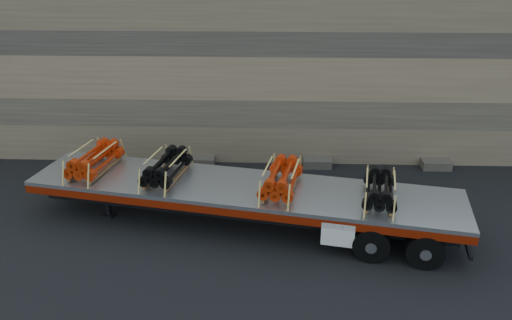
{
  "coord_description": "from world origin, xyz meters",
  "views": [
    {
      "loc": [
        0.06,
        -14.78,
        8.85
      ],
      "look_at": [
        -0.5,
        1.35,
        1.73
      ],
      "focal_mm": 35.0,
      "sensor_mm": 36.0,
      "label": 1
    }
  ],
  "objects_px": {
    "trailer": "(242,205)",
    "bundle_rear": "(380,190)",
    "bundle_midfront": "(166,168)",
    "bundle_midrear": "(281,179)",
    "bundle_front": "(95,160)"
  },
  "relations": [
    {
      "from": "trailer",
      "to": "bundle_midrear",
      "type": "distance_m",
      "value": 1.73
    },
    {
      "from": "bundle_midrear",
      "to": "bundle_rear",
      "type": "xyz_separation_m",
      "value": [
        3.04,
        -0.59,
        -0.03
      ]
    },
    {
      "from": "bundle_midrear",
      "to": "bundle_midfront",
      "type": "bearing_deg",
      "value": 180.0
    },
    {
      "from": "bundle_midfront",
      "to": "bundle_rear",
      "type": "bearing_deg",
      "value": 0.0
    },
    {
      "from": "trailer",
      "to": "bundle_midfront",
      "type": "height_order",
      "value": "bundle_midfront"
    },
    {
      "from": "bundle_front",
      "to": "bundle_rear",
      "type": "distance_m",
      "value": 9.71
    },
    {
      "from": "trailer",
      "to": "bundle_rear",
      "type": "distance_m",
      "value": 4.56
    },
    {
      "from": "bundle_rear",
      "to": "bundle_midrear",
      "type": "bearing_deg",
      "value": 180.0
    },
    {
      "from": "trailer",
      "to": "bundle_front",
      "type": "relative_size",
      "value": 6.38
    },
    {
      "from": "bundle_front",
      "to": "bundle_midrear",
      "type": "bearing_deg",
      "value": -0.0
    },
    {
      "from": "bundle_front",
      "to": "bundle_midrear",
      "type": "relative_size",
      "value": 1.02
    },
    {
      "from": "trailer",
      "to": "bundle_midfront",
      "type": "bearing_deg",
      "value": 180.0
    },
    {
      "from": "bundle_rear",
      "to": "bundle_midfront",
      "type": "bearing_deg",
      "value": 180.0
    },
    {
      "from": "bundle_midfront",
      "to": "bundle_midrear",
      "type": "height_order",
      "value": "bundle_midrear"
    },
    {
      "from": "bundle_front",
      "to": "bundle_rear",
      "type": "xyz_separation_m",
      "value": [
        9.53,
        -1.85,
        -0.04
      ]
    }
  ]
}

